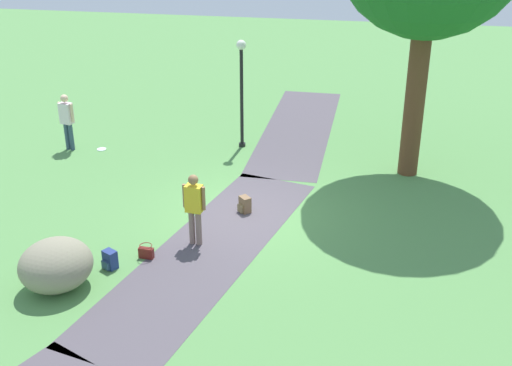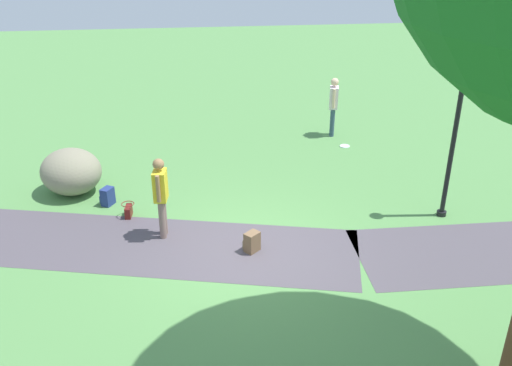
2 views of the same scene
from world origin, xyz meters
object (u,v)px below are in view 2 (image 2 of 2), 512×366
object	(u,v)px
handbag_on_grass	(128,211)
frisbee_on_grass	(345,146)
lawn_boulder	(71,171)
backpack_by_boulder	(107,197)
man_near_boulder	(333,103)
woman_with_handbag	(161,192)
lamp_post	(456,127)
spare_backpack_on_lawn	(252,242)

from	to	relation	value
handbag_on_grass	frisbee_on_grass	world-z (taller)	handbag_on_grass
lawn_boulder	frisbee_on_grass	size ratio (longest dim) A/B	7.09
backpack_by_boulder	frisbee_on_grass	world-z (taller)	backpack_by_boulder
lawn_boulder	backpack_by_boulder	bearing A→B (deg)	139.79
lawn_boulder	man_near_boulder	bearing A→B (deg)	-156.86
frisbee_on_grass	lawn_boulder	bearing A→B (deg)	16.05
woman_with_handbag	backpack_by_boulder	distance (m)	2.10
lawn_boulder	woman_with_handbag	distance (m)	3.10
handbag_on_grass	backpack_by_boulder	size ratio (longest dim) A/B	0.82
man_near_boulder	handbag_on_grass	bearing A→B (deg)	37.92
lawn_boulder	handbag_on_grass	distance (m)	1.94
lamp_post	lawn_boulder	distance (m)	8.38
backpack_by_boulder	man_near_boulder	bearing A→B (deg)	-148.57
handbag_on_grass	woman_with_handbag	bearing A→B (deg)	131.24
lamp_post	man_near_boulder	world-z (taller)	lamp_post
woman_with_handbag	spare_backpack_on_lawn	xyz separation A→B (m)	(-1.68, 0.76, -0.77)
lawn_boulder	man_near_boulder	xyz separation A→B (m)	(-6.81, -2.91, 0.46)
woman_with_handbag	lawn_boulder	bearing A→B (deg)	-45.97
lamp_post	woman_with_handbag	bearing A→B (deg)	1.43
lawn_boulder	backpack_by_boulder	distance (m)	1.17
lamp_post	spare_backpack_on_lawn	bearing A→B (deg)	12.28
woman_with_handbag	handbag_on_grass	size ratio (longest dim) A/B	5.09
lawn_boulder	spare_backpack_on_lawn	size ratio (longest dim) A/B	4.88
handbag_on_grass	spare_backpack_on_lawn	bearing A→B (deg)	146.13
woman_with_handbag	lamp_post	bearing A→B (deg)	-178.57
backpack_by_boulder	frisbee_on_grass	xyz separation A→B (m)	(-6.11, -2.73, -0.18)
lamp_post	frisbee_on_grass	bearing A→B (deg)	-75.87
man_near_boulder	frisbee_on_grass	world-z (taller)	man_near_boulder
lawn_boulder	spare_backpack_on_lawn	distance (m)	4.84
lamp_post	lawn_boulder	xyz separation A→B (m)	(7.99, -2.06, -1.48)
lamp_post	handbag_on_grass	bearing A→B (deg)	-6.31
man_near_boulder	backpack_by_boulder	distance (m)	7.02
man_near_boulder	backpack_by_boulder	size ratio (longest dim) A/B	4.24
spare_backpack_on_lawn	frisbee_on_grass	world-z (taller)	spare_backpack_on_lawn
backpack_by_boulder	lamp_post	bearing A→B (deg)	169.38
woman_with_handbag	frisbee_on_grass	size ratio (longest dim) A/B	6.06
lawn_boulder	handbag_on_grass	bearing A→B (deg)	135.74
lawn_boulder	woman_with_handbag	xyz separation A→B (m)	(-2.14, 2.21, 0.45)
spare_backpack_on_lawn	lawn_boulder	bearing A→B (deg)	-37.95
lawn_boulder	spare_backpack_on_lawn	world-z (taller)	lawn_boulder
backpack_by_boulder	frisbee_on_grass	bearing A→B (deg)	-155.91
lamp_post	lawn_boulder	size ratio (longest dim) A/B	1.65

